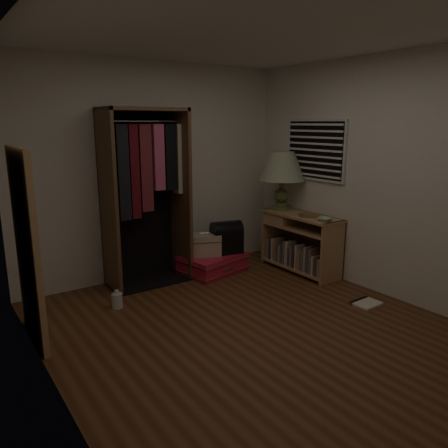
{
  "coord_description": "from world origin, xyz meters",
  "views": [
    {
      "loc": [
        -2.36,
        -2.87,
        1.89
      ],
      "look_at": [
        0.3,
        0.95,
        0.8
      ],
      "focal_mm": 35.0,
      "sensor_mm": 36.0,
      "label": 1
    }
  ],
  "objects_px": {
    "open_wardrobe": "(146,182)",
    "pink_suitcase": "(213,263)",
    "black_bag": "(226,236)",
    "train_case": "(204,244)",
    "console_bookshelf": "(298,241)",
    "table_lamp": "(282,167)",
    "white_jug": "(117,300)",
    "floor_mirror": "(27,248)"
  },
  "relations": [
    {
      "from": "open_wardrobe",
      "to": "pink_suitcase",
      "type": "bearing_deg",
      "value": -12.34
    },
    {
      "from": "pink_suitcase",
      "to": "black_bag",
      "type": "xyz_separation_m",
      "value": [
        0.19,
        -0.04,
        0.34
      ]
    },
    {
      "from": "train_case",
      "to": "console_bookshelf",
      "type": "bearing_deg",
      "value": -5.84
    },
    {
      "from": "open_wardrobe",
      "to": "black_bag",
      "type": "distance_m",
      "value": 1.26
    },
    {
      "from": "black_bag",
      "to": "table_lamp",
      "type": "height_order",
      "value": "table_lamp"
    },
    {
      "from": "open_wardrobe",
      "to": "white_jug",
      "type": "distance_m",
      "value": 1.4
    },
    {
      "from": "open_wardrobe",
      "to": "table_lamp",
      "type": "relative_size",
      "value": 2.68
    },
    {
      "from": "black_bag",
      "to": "table_lamp",
      "type": "xyz_separation_m",
      "value": [
        0.78,
        -0.16,
        0.85
      ]
    },
    {
      "from": "console_bookshelf",
      "to": "train_case",
      "type": "height_order",
      "value": "console_bookshelf"
    },
    {
      "from": "table_lamp",
      "to": "white_jug",
      "type": "relative_size",
      "value": 3.93
    },
    {
      "from": "table_lamp",
      "to": "black_bag",
      "type": "bearing_deg",
      "value": 168.37
    },
    {
      "from": "floor_mirror",
      "to": "pink_suitcase",
      "type": "xyz_separation_m",
      "value": [
        2.27,
        0.6,
        -0.73
      ]
    },
    {
      "from": "floor_mirror",
      "to": "train_case",
      "type": "distance_m",
      "value": 2.32
    },
    {
      "from": "open_wardrobe",
      "to": "black_bag",
      "type": "xyz_separation_m",
      "value": [
        0.98,
        -0.22,
        -0.76
      ]
    },
    {
      "from": "train_case",
      "to": "pink_suitcase",
      "type": "bearing_deg",
      "value": -1.42
    },
    {
      "from": "console_bookshelf",
      "to": "white_jug",
      "type": "xyz_separation_m",
      "value": [
        -2.39,
        0.19,
        -0.31
      ]
    },
    {
      "from": "open_wardrobe",
      "to": "floor_mirror",
      "type": "bearing_deg",
      "value": -152.47
    },
    {
      "from": "train_case",
      "to": "white_jug",
      "type": "distance_m",
      "value": 1.42
    },
    {
      "from": "console_bookshelf",
      "to": "black_bag",
      "type": "relative_size",
      "value": 2.6
    },
    {
      "from": "floor_mirror",
      "to": "train_case",
      "type": "height_order",
      "value": "floor_mirror"
    },
    {
      "from": "black_bag",
      "to": "table_lamp",
      "type": "bearing_deg",
      "value": 1.73
    },
    {
      "from": "console_bookshelf",
      "to": "table_lamp",
      "type": "height_order",
      "value": "table_lamp"
    },
    {
      "from": "pink_suitcase",
      "to": "train_case",
      "type": "height_order",
      "value": "train_case"
    },
    {
      "from": "floor_mirror",
      "to": "black_bag",
      "type": "bearing_deg",
      "value": 12.7
    },
    {
      "from": "white_jug",
      "to": "floor_mirror",
      "type": "bearing_deg",
      "value": -164.33
    },
    {
      "from": "console_bookshelf",
      "to": "floor_mirror",
      "type": "relative_size",
      "value": 0.66
    },
    {
      "from": "floor_mirror",
      "to": "black_bag",
      "type": "height_order",
      "value": "floor_mirror"
    },
    {
      "from": "train_case",
      "to": "floor_mirror",
      "type": "bearing_deg",
      "value": -140.21
    },
    {
      "from": "pink_suitcase",
      "to": "white_jug",
      "type": "bearing_deg",
      "value": -177.52
    },
    {
      "from": "table_lamp",
      "to": "white_jug",
      "type": "distance_m",
      "value": 2.7
    },
    {
      "from": "console_bookshelf",
      "to": "train_case",
      "type": "distance_m",
      "value": 1.21
    },
    {
      "from": "pink_suitcase",
      "to": "train_case",
      "type": "relative_size",
      "value": 1.87
    },
    {
      "from": "floor_mirror",
      "to": "white_jug",
      "type": "distance_m",
      "value": 1.17
    },
    {
      "from": "open_wardrobe",
      "to": "pink_suitcase",
      "type": "xyz_separation_m",
      "value": [
        0.8,
        -0.17,
        -1.09
      ]
    },
    {
      "from": "white_jug",
      "to": "open_wardrobe",
      "type": "bearing_deg",
      "value": 40.16
    },
    {
      "from": "console_bookshelf",
      "to": "floor_mirror",
      "type": "height_order",
      "value": "floor_mirror"
    },
    {
      "from": "floor_mirror",
      "to": "table_lamp",
      "type": "height_order",
      "value": "floor_mirror"
    },
    {
      "from": "train_case",
      "to": "open_wardrobe",
      "type": "bearing_deg",
      "value": -167.09
    },
    {
      "from": "console_bookshelf",
      "to": "table_lamp",
      "type": "bearing_deg",
      "value": 89.06
    },
    {
      "from": "table_lamp",
      "to": "open_wardrobe",
      "type": "bearing_deg",
      "value": 167.99
    },
    {
      "from": "floor_mirror",
      "to": "table_lamp",
      "type": "bearing_deg",
      "value": 6.94
    },
    {
      "from": "pink_suitcase",
      "to": "train_case",
      "type": "xyz_separation_m",
      "value": [
        -0.09,
        0.04,
        0.26
      ]
    }
  ]
}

